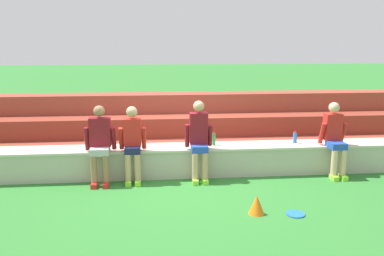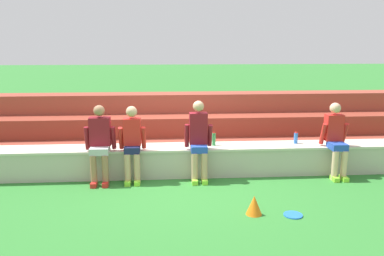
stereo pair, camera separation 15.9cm
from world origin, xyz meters
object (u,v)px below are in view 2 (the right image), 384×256
object	(u,v)px
person_center	(199,139)
person_right_of_center	(336,138)
water_bottle_center_gap	(214,139)
person_far_left	(100,142)
water_bottle_mid_right	(296,138)
frisbee	(293,215)
person_left_of_center	(132,142)
sports_cone	(254,205)

from	to	relation	value
person_center	person_right_of_center	distance (m)	2.53
person_right_of_center	water_bottle_center_gap	bearing A→B (deg)	171.93
person_far_left	person_right_of_center	size ratio (longest dim) A/B	1.01
person_far_left	water_bottle_center_gap	distance (m)	2.09
water_bottle_mid_right	frisbee	size ratio (longest dim) A/B	0.83
person_far_left	person_center	size ratio (longest dim) A/B	0.96
person_left_of_center	frisbee	size ratio (longest dim) A/B	5.00
water_bottle_center_gap	frisbee	xyz separation A→B (m)	(0.91, -1.97, -0.66)
person_left_of_center	person_right_of_center	xyz separation A→B (m)	(3.71, 0.02, 0.00)
person_left_of_center	person_center	distance (m)	1.18
person_left_of_center	sports_cone	bearing A→B (deg)	-40.10
person_left_of_center	frisbee	bearing A→B (deg)	-34.32
person_far_left	frisbee	world-z (taller)	person_far_left
person_right_of_center	frisbee	bearing A→B (deg)	-128.28
person_left_of_center	sports_cone	world-z (taller)	person_left_of_center
person_center	sports_cone	world-z (taller)	person_center
person_left_of_center	water_bottle_mid_right	size ratio (longest dim) A/B	6.04
water_bottle_mid_right	frisbee	world-z (taller)	water_bottle_mid_right
person_center	frisbee	xyz separation A→B (m)	(1.22, -1.64, -0.76)
water_bottle_center_gap	frisbee	bearing A→B (deg)	-65.31
person_center	water_bottle_mid_right	xyz separation A→B (m)	(1.90, 0.36, -0.11)
water_bottle_center_gap	sports_cone	size ratio (longest dim) A/B	0.90
person_left_of_center	water_bottle_mid_right	distance (m)	3.10
water_bottle_mid_right	sports_cone	bearing A→B (deg)	-122.71
person_left_of_center	sports_cone	distance (m)	2.49
water_bottle_center_gap	sports_cone	xyz separation A→B (m)	(0.35, -1.89, -0.53)
person_left_of_center	person_far_left	bearing A→B (deg)	-179.32
sports_cone	person_far_left	bearing A→B (deg)	147.26
person_far_left	sports_cone	bearing A→B (deg)	-32.74
sports_cone	frisbee	bearing A→B (deg)	-8.60
water_bottle_center_gap	water_bottle_mid_right	xyz separation A→B (m)	(1.59, 0.03, -0.02)
person_far_left	water_bottle_mid_right	xyz separation A→B (m)	(3.65, 0.37, -0.09)
person_right_of_center	water_bottle_mid_right	size ratio (longest dim) A/B	6.09
water_bottle_mid_right	sports_cone	world-z (taller)	water_bottle_mid_right
person_left_of_center	person_right_of_center	bearing A→B (deg)	0.29
person_center	water_bottle_mid_right	bearing A→B (deg)	10.75
person_center	water_bottle_center_gap	world-z (taller)	person_center
person_right_of_center	water_bottle_center_gap	world-z (taller)	person_right_of_center
person_far_left	sports_cone	size ratio (longest dim) A/B	4.86
person_center	water_bottle_center_gap	xyz separation A→B (m)	(0.32, 0.33, -0.10)
water_bottle_center_gap	person_far_left	bearing A→B (deg)	-170.61
person_right_of_center	sports_cone	world-z (taller)	person_right_of_center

